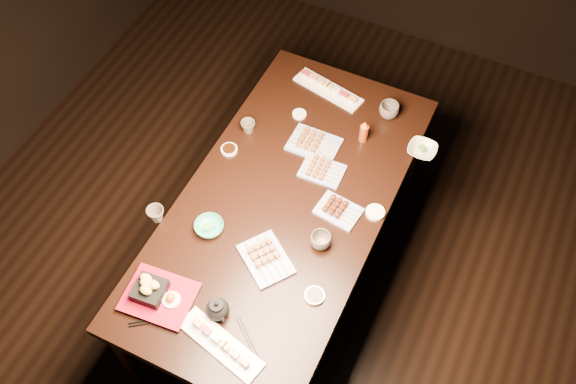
# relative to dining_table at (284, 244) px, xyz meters

# --- Properties ---
(ground) EXTENTS (5.00, 5.00, 0.00)m
(ground) POSITION_rel_dining_table_xyz_m (0.07, -0.33, -0.38)
(ground) COLOR black
(ground) RESTS_ON ground
(dining_table) EXTENTS (1.26, 1.95, 0.75)m
(dining_table) POSITION_rel_dining_table_xyz_m (0.00, 0.00, 0.00)
(dining_table) COLOR black
(dining_table) RESTS_ON ground
(sushi_platter_near) EXTENTS (0.40, 0.20, 0.05)m
(sushi_platter_near) POSITION_rel_dining_table_xyz_m (0.07, -0.72, 0.40)
(sushi_platter_near) COLOR white
(sushi_platter_near) RESTS_ON dining_table
(sushi_platter_far) EXTENTS (0.40, 0.19, 0.05)m
(sushi_platter_far) POSITION_rel_dining_table_xyz_m (-0.09, 0.73, 0.40)
(sushi_platter_far) COLOR white
(sushi_platter_far) RESTS_ON dining_table
(yakitori_plate_center) EXTENTS (0.21, 0.15, 0.05)m
(yakitori_plate_center) POSITION_rel_dining_table_xyz_m (0.09, 0.24, 0.40)
(yakitori_plate_center) COLOR #828EB6
(yakitori_plate_center) RESTS_ON dining_table
(yakitori_plate_right) EXTENTS (0.29, 0.28, 0.06)m
(yakitori_plate_right) POSITION_rel_dining_table_xyz_m (0.06, -0.30, 0.41)
(yakitori_plate_right) COLOR #828EB6
(yakitori_plate_right) RESTS_ON dining_table
(yakitori_plate_left) EXTENTS (0.24, 0.18, 0.06)m
(yakitori_plate_left) POSITION_rel_dining_table_xyz_m (-0.01, 0.37, 0.41)
(yakitori_plate_left) COLOR #828EB6
(yakitori_plate_left) RESTS_ON dining_table
(tsukune_plate) EXTENTS (0.21, 0.17, 0.05)m
(tsukune_plate) POSITION_rel_dining_table_xyz_m (0.25, 0.06, 0.40)
(tsukune_plate) COLOR #828EB6
(tsukune_plate) RESTS_ON dining_table
(edamame_bowl_green) EXTENTS (0.15, 0.15, 0.04)m
(edamame_bowl_green) POSITION_rel_dining_table_xyz_m (-0.23, -0.27, 0.40)
(edamame_bowl_green) COLOR teal
(edamame_bowl_green) RESTS_ON dining_table
(edamame_bowl_cream) EXTENTS (0.14, 0.14, 0.03)m
(edamame_bowl_cream) POSITION_rel_dining_table_xyz_m (0.48, 0.55, 0.39)
(edamame_bowl_cream) COLOR beige
(edamame_bowl_cream) RESTS_ON dining_table
(tempura_tray) EXTENTS (0.31, 0.25, 0.10)m
(tempura_tray) POSITION_rel_dining_table_xyz_m (-0.25, -0.65, 0.43)
(tempura_tray) COLOR black
(tempura_tray) RESTS_ON dining_table
(teacup_near_left) EXTENTS (0.08, 0.08, 0.07)m
(teacup_near_left) POSITION_rel_dining_table_xyz_m (-0.47, -0.32, 0.41)
(teacup_near_left) COLOR #50483D
(teacup_near_left) RESTS_ON dining_table
(teacup_mid_right) EXTENTS (0.09, 0.09, 0.07)m
(teacup_mid_right) POSITION_rel_dining_table_xyz_m (0.24, -0.13, 0.41)
(teacup_mid_right) COLOR #50483D
(teacup_mid_right) RESTS_ON dining_table
(teacup_far_left) EXTENTS (0.10, 0.10, 0.07)m
(teacup_far_left) POSITION_rel_dining_table_xyz_m (-0.34, 0.31, 0.41)
(teacup_far_left) COLOR #50483D
(teacup_far_left) RESTS_ON dining_table
(teacup_far_right) EXTENTS (0.11, 0.11, 0.08)m
(teacup_far_right) POSITION_rel_dining_table_xyz_m (0.25, 0.70, 0.41)
(teacup_far_right) COLOR #50483D
(teacup_far_right) RESTS_ON dining_table
(teapot) EXTENTS (0.16, 0.16, 0.10)m
(teapot) POSITION_rel_dining_table_xyz_m (-0.00, -0.61, 0.42)
(teapot) COLOR black
(teapot) RESTS_ON dining_table
(condiment_bottle) EXTENTS (0.06, 0.06, 0.13)m
(condiment_bottle) POSITION_rel_dining_table_xyz_m (0.19, 0.50, 0.44)
(condiment_bottle) COLOR maroon
(condiment_bottle) RESTS_ON dining_table
(sauce_dish_west) EXTENTS (0.11, 0.11, 0.01)m
(sauce_dish_west) POSITION_rel_dining_table_xyz_m (-0.37, 0.16, 0.38)
(sauce_dish_west) COLOR white
(sauce_dish_west) RESTS_ON dining_table
(sauce_dish_east) EXTENTS (0.11, 0.11, 0.02)m
(sauce_dish_east) POSITION_rel_dining_table_xyz_m (0.40, 0.13, 0.38)
(sauce_dish_east) COLOR white
(sauce_dish_east) RESTS_ON dining_table
(sauce_dish_se) EXTENTS (0.10, 0.10, 0.02)m
(sauce_dish_se) POSITION_rel_dining_table_xyz_m (0.32, -0.37, 0.38)
(sauce_dish_se) COLOR white
(sauce_dish_se) RESTS_ON dining_table
(sauce_dish_nw) EXTENTS (0.08, 0.08, 0.01)m
(sauce_dish_nw) POSITION_rel_dining_table_xyz_m (-0.16, 0.51, 0.38)
(sauce_dish_nw) COLOR white
(sauce_dish_nw) RESTS_ON dining_table
(chopsticks_near) EXTENTS (0.21, 0.16, 0.01)m
(chopsticks_near) POSITION_rel_dining_table_xyz_m (-0.20, -0.74, 0.38)
(chopsticks_near) COLOR black
(chopsticks_near) RESTS_ON dining_table
(chopsticks_se) EXTENTS (0.20, 0.16, 0.01)m
(chopsticks_se) POSITION_rel_dining_table_xyz_m (0.17, -0.66, 0.38)
(chopsticks_se) COLOR black
(chopsticks_se) RESTS_ON dining_table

